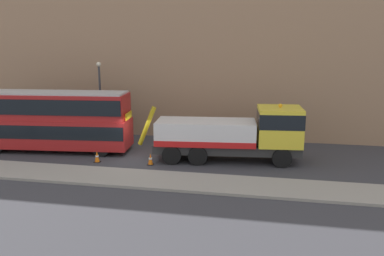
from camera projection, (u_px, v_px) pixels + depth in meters
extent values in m
plane|color=#38383D|center=(140.00, 157.00, 26.30)|extent=(120.00, 120.00, 0.00)
cube|color=gray|center=(116.00, 177.00, 22.26)|extent=(60.00, 2.80, 0.15)
cube|color=#9E7A5B|center=(165.00, 32.00, 30.96)|extent=(60.00, 1.20, 16.00)
cube|color=#2D2D2D|center=(226.00, 147.00, 25.41)|extent=(9.18, 3.11, 0.55)
cube|color=yellow|center=(279.00, 126.00, 24.81)|extent=(2.85, 2.85, 2.30)
cube|color=black|center=(280.00, 119.00, 24.71)|extent=(2.88, 2.88, 0.90)
cube|color=silver|center=(206.00, 132.00, 25.32)|extent=(6.33, 3.20, 1.40)
cube|color=red|center=(206.00, 140.00, 25.43)|extent=(6.34, 3.26, 0.36)
cylinder|color=#B79914|center=(147.00, 126.00, 25.60)|extent=(1.26, 0.40, 2.52)
sphere|color=orange|center=(280.00, 105.00, 24.54)|extent=(0.24, 0.24, 0.24)
cylinder|color=black|center=(278.00, 148.00, 26.24)|extent=(1.19, 0.46, 1.16)
cylinder|color=black|center=(282.00, 158.00, 24.08)|extent=(1.19, 0.46, 1.16)
cylinder|color=black|center=(201.00, 146.00, 26.70)|extent=(1.19, 0.46, 1.16)
cylinder|color=black|center=(198.00, 156.00, 24.54)|extent=(1.19, 0.46, 1.16)
cylinder|color=black|center=(176.00, 146.00, 26.85)|extent=(1.19, 0.46, 1.16)
cylinder|color=black|center=(172.00, 155.00, 24.69)|extent=(1.19, 0.46, 1.16)
cube|color=#AD1E1E|center=(50.00, 132.00, 27.62)|extent=(11.20, 3.60, 1.90)
cube|color=#AD1E1E|center=(48.00, 106.00, 27.24)|extent=(10.97, 3.48, 1.70)
cube|color=black|center=(49.00, 129.00, 27.57)|extent=(11.09, 3.64, 0.90)
cube|color=black|center=(47.00, 105.00, 27.22)|extent=(10.87, 3.62, 1.00)
cube|color=#B2B2B2|center=(47.00, 93.00, 27.05)|extent=(10.74, 3.36, 0.12)
cube|color=yellow|center=(129.00, 116.00, 26.84)|extent=(0.21, 1.50, 0.44)
cylinder|color=black|center=(111.00, 141.00, 28.47)|extent=(1.07, 0.40, 1.04)
cylinder|color=black|center=(101.00, 149.00, 26.37)|extent=(1.07, 0.40, 1.04)
cylinder|color=black|center=(13.00, 138.00, 29.14)|extent=(1.07, 0.40, 1.04)
cone|color=orange|center=(97.00, 157.00, 25.15)|extent=(0.32, 0.32, 0.72)
cylinder|color=white|center=(97.00, 156.00, 25.14)|extent=(0.21, 0.21, 0.10)
cube|color=black|center=(97.00, 162.00, 25.22)|extent=(0.36, 0.36, 0.04)
cone|color=orange|center=(150.00, 159.00, 24.64)|extent=(0.32, 0.32, 0.72)
cylinder|color=white|center=(150.00, 158.00, 24.63)|extent=(0.21, 0.21, 0.10)
cube|color=black|center=(151.00, 164.00, 24.71)|extent=(0.36, 0.36, 0.04)
cylinder|color=#38383D|center=(101.00, 103.00, 30.83)|extent=(0.16, 0.16, 5.50)
sphere|color=#EAE5C6|center=(99.00, 64.00, 30.22)|extent=(0.36, 0.36, 0.36)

